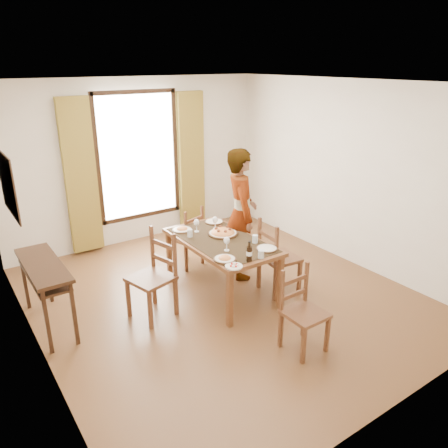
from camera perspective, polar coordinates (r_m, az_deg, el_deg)
ground at (r=5.86m, az=-0.25°, el=-9.42°), size 5.00×5.00×0.00m
room_shell at (r=5.36m, az=-1.09°, el=5.57°), size 4.60×5.10×2.74m
console_table at (r=5.36m, az=-22.48°, el=-5.89°), size 0.38×1.20×0.80m
dining_table at (r=5.68m, az=-0.38°, el=-2.71°), size 0.89×1.61×0.76m
chair_west at (r=5.32m, az=-9.19°, el=-6.97°), size 0.57×0.57×1.06m
chair_north at (r=6.55m, az=-4.85°, el=-1.90°), size 0.51×0.51×0.93m
chair_south at (r=4.78m, az=10.25°, el=-11.39°), size 0.41×0.41×0.92m
chair_east at (r=5.81m, az=6.99°, el=-4.56°), size 0.50×0.50×1.02m
man at (r=6.07m, az=2.24°, el=1.29°), size 1.01×0.96×1.85m
plate_sw at (r=5.08m, az=0.09°, el=-4.42°), size 0.27×0.27×0.05m
plate_se at (r=5.38m, az=5.61°, el=-3.04°), size 0.27×0.27×0.05m
plate_nw at (r=5.97m, az=-5.49°, el=-0.59°), size 0.27×0.27×0.05m
plate_ne at (r=6.24m, az=-1.32°, el=0.45°), size 0.27×0.27×0.05m
pasta_platter at (r=5.80m, az=-0.15°, el=-0.91°), size 0.40×0.40×0.10m
caprese_plate at (r=4.91m, az=1.29°, el=-5.43°), size 0.20×0.20×0.04m
wine_glass_a at (r=5.29m, az=0.35°, el=-2.58°), size 0.08×0.08×0.18m
wine_glass_b at (r=5.97m, az=-1.16°, el=0.16°), size 0.08×0.08×0.18m
wine_glass_c at (r=5.88m, az=-3.61°, el=-0.17°), size 0.08×0.08×0.18m
tumbler_a at (r=5.55m, az=4.09°, el=-1.95°), size 0.07×0.07×0.10m
tumbler_b at (r=5.74m, az=-4.48°, el=-1.19°), size 0.07×0.07×0.10m
tumbler_c at (r=5.13m, az=4.86°, el=-3.96°), size 0.07×0.07×0.10m
wine_bottle at (r=5.02m, az=3.32°, el=-3.58°), size 0.07×0.07×0.25m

